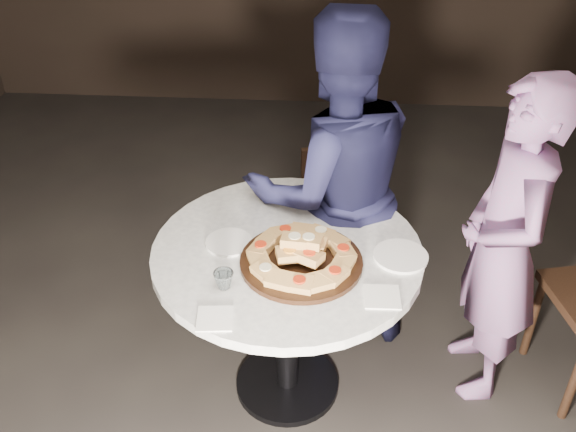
{
  "coord_description": "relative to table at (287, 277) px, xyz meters",
  "views": [
    {
      "loc": [
        0.09,
        -2.03,
        2.51
      ],
      "look_at": [
        -0.06,
        0.16,
        0.99
      ],
      "focal_mm": 40.0,
      "sensor_mm": 36.0,
      "label": 1
    }
  ],
  "objects": [
    {
      "name": "focaccia_pile",
      "position": [
        0.07,
        -0.1,
        0.22
      ],
      "size": [
        0.45,
        0.45,
        0.12
      ],
      "rotation": [
        0.0,
        0.0,
        0.23
      ],
      "color": "#B98747",
      "rests_on": "serving_board"
    },
    {
      "name": "plate_left",
      "position": [
        -0.25,
        0.02,
        0.17
      ],
      "size": [
        0.21,
        0.21,
        0.01
      ],
      "primitive_type": "cylinder",
      "rotation": [
        0.0,
        0.0,
        0.07
      ],
      "color": "white",
      "rests_on": "table"
    },
    {
      "name": "table",
      "position": [
        0.0,
        0.0,
        0.0
      ],
      "size": [
        1.19,
        1.19,
        0.86
      ],
      "rotation": [
        0.0,
        0.0,
        0.04
      ],
      "color": "black",
      "rests_on": "ground"
    },
    {
      "name": "diner_teal",
      "position": [
        0.94,
        0.15,
        0.1
      ],
      "size": [
        0.42,
        0.61,
        1.6
      ],
      "primitive_type": "imported",
      "rotation": [
        0.0,
        0.0,
        -1.5
      ],
      "color": "slate",
      "rests_on": "ground"
    },
    {
      "name": "chair_far",
      "position": [
        0.21,
        0.95,
        -0.18
      ],
      "size": [
        0.49,
        0.51,
        0.9
      ],
      "rotation": [
        0.0,
        0.0,
        3.32
      ],
      "color": "black",
      "rests_on": "ground"
    },
    {
      "name": "napkin_near",
      "position": [
        -0.24,
        -0.45,
        0.16
      ],
      "size": [
        0.14,
        0.14,
        0.01
      ],
      "primitive_type": "cube",
      "rotation": [
        0.0,
        0.0,
        0.09
      ],
      "color": "white",
      "rests_on": "table"
    },
    {
      "name": "floor",
      "position": [
        0.06,
        -0.11,
        -0.7
      ],
      "size": [
        7.0,
        7.0,
        0.0
      ],
      "primitive_type": "plane",
      "color": "black",
      "rests_on": "ground"
    },
    {
      "name": "serving_board",
      "position": [
        0.06,
        -0.1,
        0.17
      ],
      "size": [
        0.57,
        0.57,
        0.02
      ],
      "primitive_type": "cylinder",
      "rotation": [
        0.0,
        0.0,
        0.14
      ],
      "color": "black",
      "rests_on": "table"
    },
    {
      "name": "diner_navy",
      "position": [
        0.19,
        0.45,
        0.18
      ],
      "size": [
        1.01,
        0.88,
        1.76
      ],
      "primitive_type": "imported",
      "rotation": [
        0.0,
        0.0,
        3.42
      ],
      "color": "black",
      "rests_on": "ground"
    },
    {
      "name": "napkin_far",
      "position": [
        0.38,
        -0.29,
        0.16
      ],
      "size": [
        0.14,
        0.14,
        0.01
      ],
      "primitive_type": "cube",
      "rotation": [
        0.0,
        0.0,
        0.02
      ],
      "color": "white",
      "rests_on": "table"
    },
    {
      "name": "plate_right",
      "position": [
        0.47,
        -0.03,
        0.17
      ],
      "size": [
        0.24,
        0.24,
        0.01
      ],
      "primitive_type": "cylinder",
      "rotation": [
        0.0,
        0.0,
        0.08
      ],
      "color": "white",
      "rests_on": "table"
    },
    {
      "name": "water_glass",
      "position": [
        -0.23,
        -0.27,
        0.2
      ],
      "size": [
        0.1,
        0.1,
        0.07
      ],
      "primitive_type": "imported",
      "rotation": [
        0.0,
        0.0,
        -0.24
      ],
      "color": "silver",
      "rests_on": "table"
    }
  ]
}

